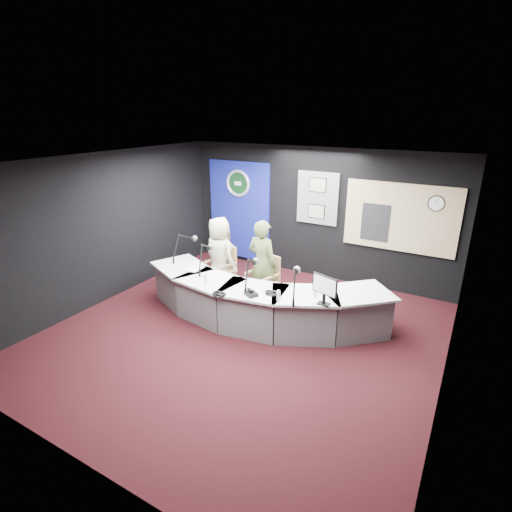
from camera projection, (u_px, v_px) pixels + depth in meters
The scene contains 33 objects.
ground at pixel (242, 335), 6.59m from camera, with size 6.00×6.00×0.00m, color black.
ceiling at pixel (240, 162), 5.63m from camera, with size 6.00×6.00×0.02m, color silver.
wall_back at pixel (315, 214), 8.55m from camera, with size 6.00×0.02×2.80m, color black.
wall_front at pixel (70, 353), 3.66m from camera, with size 6.00×0.02×2.80m, color black.
wall_left at pixel (106, 228), 7.51m from camera, with size 0.02×6.00×2.80m, color black.
wall_right at pixel (457, 299), 4.71m from camera, with size 0.02×6.00×2.80m, color black.
broadcast_desk at pixel (256, 301), 6.93m from camera, with size 4.50×1.90×0.75m, color silver, non-canonical shape.
backdrop_panel at pixel (239, 211), 9.47m from camera, with size 1.60×0.05×2.30m, color navy.
agency_seal at pixel (238, 183), 9.21m from camera, with size 0.63×0.63×0.07m, color silver.
seal_center at pixel (238, 183), 9.21m from camera, with size 0.48×0.48×0.01m, color #0E3316.
pinboard at pixel (318, 198), 8.38m from camera, with size 0.90×0.04×1.10m, color slate.
framed_photo_upper at pixel (318, 185), 8.26m from camera, with size 0.34×0.02×0.27m, color gray.
framed_photo_lower at pixel (316, 212), 8.46m from camera, with size 0.34×0.02×0.27m, color gray.
booth_window_frame at pixel (400, 218), 7.66m from camera, with size 2.12×0.06×1.32m, color tan.
booth_glow at pixel (400, 218), 7.65m from camera, with size 2.00×0.02×1.20m, color beige.
equipment_rack at pixel (375, 222), 7.90m from camera, with size 0.55×0.02×0.75m, color black.
wall_clock at pixel (436, 203), 7.23m from camera, with size 0.28×0.28×0.01m, color white.
armchair_left at pixel (220, 269), 8.00m from camera, with size 0.55×0.55×0.97m, color #AF8050, non-canonical shape.
armchair_right at pixel (262, 281), 7.47m from camera, with size 0.53×0.53×0.95m, color #AF8050, non-canonical shape.
draped_jacket at pixel (223, 259), 8.19m from camera, with size 0.50×0.10×0.70m, color #6D665C.
person_man at pixel (220, 256), 7.90m from camera, with size 0.76×0.50×1.56m, color beige.
person_woman at pixel (262, 264), 7.34m from camera, with size 0.61×0.40×1.66m, color #546334.
computer_monitor at pixel (325, 285), 5.88m from camera, with size 0.43×0.03×0.29m, color black.
desk_phone at pixel (251, 294), 6.27m from camera, with size 0.20×0.16×0.05m, color black.
headphones_near at pixel (272, 293), 6.33m from camera, with size 0.24×0.24×0.04m, color black.
headphones_far at pixel (219, 294), 6.30m from camera, with size 0.23×0.23×0.04m, color black.
paper_stack at pixel (195, 269), 7.34m from camera, with size 0.23×0.33×0.00m, color white.
notepad at pixel (214, 275), 7.04m from camera, with size 0.21×0.30×0.00m, color white.
boom_mic_a at pixel (184, 244), 7.72m from camera, with size 0.16×0.74×0.60m, color black, non-canonical shape.
boom_mic_b at pixel (205, 254), 7.18m from camera, with size 0.30×0.71×0.60m, color black, non-canonical shape.
boom_mic_c at pixel (251, 270), 6.49m from camera, with size 0.27×0.72×0.60m, color black, non-canonical shape.
boom_mic_d at pixel (295, 280), 6.12m from camera, with size 0.33×0.70×0.60m, color black, non-canonical shape.
water_bottles at pixel (259, 285), 6.45m from camera, with size 1.82×0.54×0.18m, color silver, non-canonical shape.
Camera 1 is at (3.04, -4.87, 3.50)m, focal length 28.00 mm.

